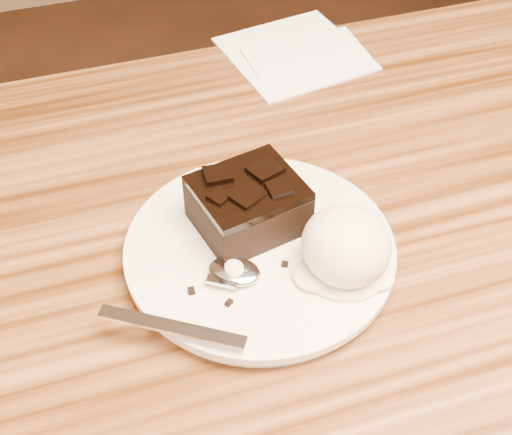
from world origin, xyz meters
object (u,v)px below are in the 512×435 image
object	(u,v)px
spoon	(234,273)
napkin	(295,53)
plate	(260,253)
brownie	(248,208)
ice_cream_scoop	(346,246)

from	to	relation	value
spoon	napkin	size ratio (longest dim) A/B	1.17
plate	napkin	xyz separation A→B (m)	(0.13, 0.28, -0.01)
plate	brownie	bearing A→B (deg)	93.51
plate	spoon	distance (m)	0.04
ice_cream_scoop	napkin	distance (m)	0.33
brownie	spoon	world-z (taller)	brownie
ice_cream_scoop	napkin	size ratio (longest dim) A/B	0.51
spoon	brownie	bearing A→B (deg)	5.01
napkin	spoon	bearing A→B (deg)	-117.99
plate	brownie	distance (m)	0.04
plate	ice_cream_scoop	distance (m)	0.08
brownie	napkin	xyz separation A→B (m)	(0.13, 0.25, -0.03)
spoon	napkin	bearing A→B (deg)	5.20
ice_cream_scoop	plate	bearing A→B (deg)	142.80
spoon	napkin	world-z (taller)	spoon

